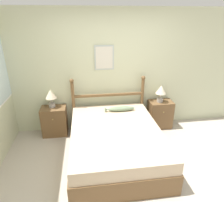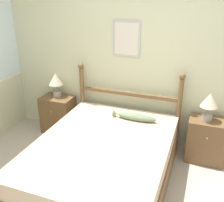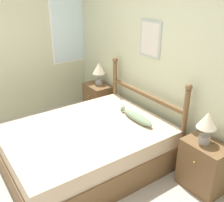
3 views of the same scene
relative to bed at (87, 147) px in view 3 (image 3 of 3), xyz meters
The scene contains 9 objects.
ground_plane 0.66m from the bed, 80.77° to the right, with size 16.00×16.00×0.00m, color #B7AD9E.
wall_back 1.52m from the bed, 85.26° to the left, with size 6.40×0.08×2.55m.
bed is the anchor object (origin of this frame).
headboard 1.07m from the bed, 90.00° to the left, with size 1.60×0.09×1.20m.
nightstand_left 1.48m from the bed, 142.28° to the left, with size 0.51×0.38×0.62m.
nightstand_right 1.48m from the bed, 37.72° to the left, with size 0.51×0.38×0.62m.
table_lamp_left 1.64m from the bed, 141.28° to the left, with size 0.22×0.22×0.38m.
table_lamp_right 1.56m from the bed, 38.33° to the left, with size 0.22×0.22×0.38m.
fish_pillow 0.78m from the bed, 73.11° to the left, with size 0.62×0.13×0.10m.
Camera 3 is at (2.52, -0.83, 2.27)m, focal length 42.00 mm.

